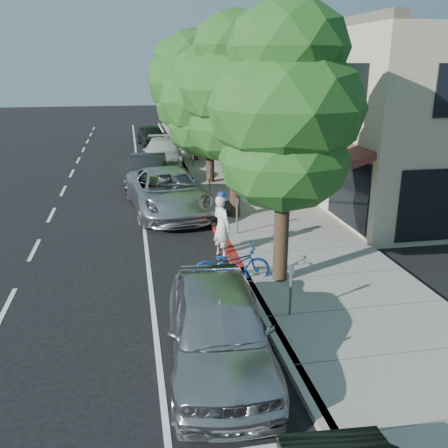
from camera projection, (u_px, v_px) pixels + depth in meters
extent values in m
plane|color=black|center=(233.00, 259.00, 15.45)|extent=(120.00, 120.00, 0.00)
cube|color=gray|center=(247.00, 191.00, 23.31)|extent=(4.60, 56.00, 0.15)
cube|color=#9E998E|center=(198.00, 194.00, 22.91)|extent=(0.30, 56.00, 0.15)
cube|color=maroon|center=(227.00, 246.00, 16.36)|extent=(0.32, 4.00, 0.15)
cube|color=beige|center=(321.00, 99.00, 32.89)|extent=(10.00, 36.00, 7.00)
cylinder|color=black|center=(281.00, 238.00, 13.32)|extent=(0.40, 0.40, 2.69)
ellipsoid|color=#164B18|center=(284.00, 159.00, 12.67)|extent=(3.38, 3.38, 2.70)
ellipsoid|color=#164B18|center=(286.00, 107.00, 12.27)|extent=(3.98, 3.98, 3.18)
ellipsoid|color=#164B18|center=(288.00, 47.00, 11.84)|extent=(2.98, 2.98, 2.39)
cylinder|color=black|center=(235.00, 185.00, 18.92)|extent=(0.40, 0.40, 2.79)
ellipsoid|color=#164B18|center=(236.00, 126.00, 18.24)|extent=(3.52, 3.52, 2.81)
ellipsoid|color=#164B18|center=(236.00, 88.00, 17.82)|extent=(4.14, 4.14, 3.31)
ellipsoid|color=#164B18|center=(236.00, 45.00, 17.38)|extent=(3.10, 3.10, 2.48)
cylinder|color=black|center=(210.00, 162.00, 24.60)|extent=(0.40, 0.40, 2.31)
ellipsoid|color=#164B18|center=(210.00, 124.00, 24.04)|extent=(4.19, 4.19, 3.35)
ellipsoid|color=#164B18|center=(210.00, 101.00, 23.70)|extent=(4.93, 4.93, 3.95)
ellipsoid|color=#164B18|center=(209.00, 74.00, 23.33)|extent=(3.70, 3.70, 2.96)
cylinder|color=black|center=(195.00, 140.00, 30.16)|extent=(0.40, 0.40, 2.67)
ellipsoid|color=#164B18|center=(194.00, 105.00, 29.51)|extent=(4.63, 4.63, 3.71)
ellipsoid|color=#164B18|center=(193.00, 82.00, 29.11)|extent=(5.45, 5.45, 4.36)
ellipsoid|color=#164B18|center=(193.00, 57.00, 28.69)|extent=(4.09, 4.09, 3.27)
cylinder|color=black|center=(184.00, 129.00, 35.79)|extent=(0.40, 0.40, 2.55)
ellipsoid|color=#164B18|center=(183.00, 100.00, 35.17)|extent=(3.60, 3.60, 2.88)
ellipsoid|color=#164B18|center=(183.00, 82.00, 34.79)|extent=(4.24, 4.24, 3.39)
ellipsoid|color=#164B18|center=(182.00, 62.00, 34.38)|extent=(3.18, 3.18, 2.54)
cylinder|color=black|center=(176.00, 118.00, 41.36)|extent=(0.40, 0.40, 2.82)
ellipsoid|color=#164B18|center=(175.00, 91.00, 40.67)|extent=(3.83, 3.83, 3.06)
ellipsoid|color=#164B18|center=(175.00, 73.00, 40.25)|extent=(4.50, 4.50, 3.60)
ellipsoid|color=#164B18|center=(174.00, 54.00, 39.81)|extent=(3.38, 3.38, 2.70)
imported|color=silver|center=(222.00, 226.00, 15.46)|extent=(0.74, 0.85, 1.96)
imported|color=#153E93|center=(231.00, 265.00, 13.59)|extent=(2.16, 0.79, 1.13)
imported|color=silver|center=(168.00, 192.00, 20.06)|extent=(3.51, 6.45, 1.72)
imported|color=black|center=(147.00, 171.00, 24.19)|extent=(2.20, 4.91, 1.56)
imported|color=silver|center=(163.00, 153.00, 29.04)|extent=(2.69, 5.63, 1.58)
imported|color=black|center=(152.00, 136.00, 36.31)|extent=(2.25, 4.60, 1.51)
imported|color=#B7B6BB|center=(219.00, 328.00, 9.80)|extent=(2.34, 5.07, 1.68)
imported|color=black|center=(261.00, 156.00, 26.28)|extent=(1.20, 1.15, 1.94)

